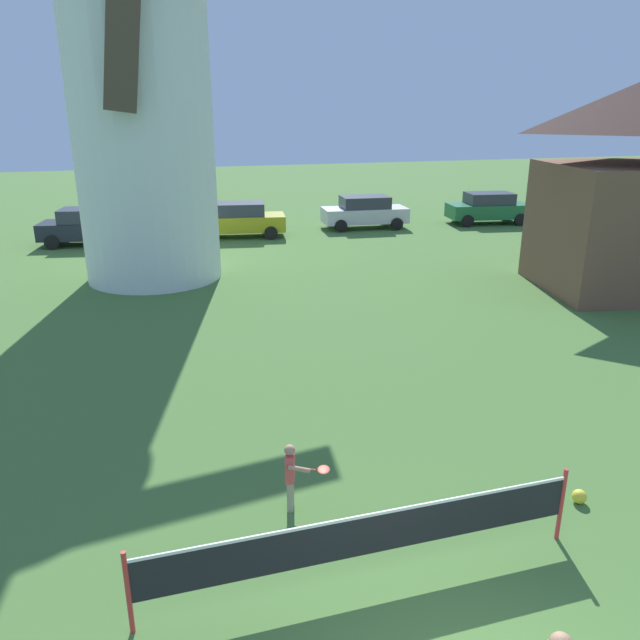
# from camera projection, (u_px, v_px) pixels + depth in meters

# --- Properties ---
(windmill) EXTENTS (10.05, 5.26, 15.52)m
(windmill) POSITION_uv_depth(u_px,v_px,m) (137.00, 57.00, 19.38)
(windmill) COLOR white
(windmill) RESTS_ON ground_plane
(tennis_net) EXTENTS (5.70, 0.06, 1.10)m
(tennis_net) POSITION_uv_depth(u_px,v_px,m) (367.00, 535.00, 7.56)
(tennis_net) COLOR red
(tennis_net) RESTS_ON ground_plane
(player_far) EXTENTS (0.65, 0.61, 1.07)m
(player_far) POSITION_uv_depth(u_px,v_px,m) (292.00, 473.00, 8.99)
(player_far) COLOR #9E937F
(player_far) RESTS_ON ground_plane
(stray_ball) EXTENTS (0.22, 0.22, 0.22)m
(stray_ball) POSITION_uv_depth(u_px,v_px,m) (579.00, 497.00, 9.28)
(stray_ball) COLOR yellow
(stray_ball) RESTS_ON ground_plane
(parked_car_black) EXTENTS (4.32, 2.47, 1.56)m
(parked_car_black) POSITION_uv_depth(u_px,v_px,m) (89.00, 226.00, 26.59)
(parked_car_black) COLOR #1E232D
(parked_car_black) RESTS_ON ground_plane
(parked_car_mustard) EXTENTS (4.46, 2.39, 1.56)m
(parked_car_mustard) POSITION_uv_depth(u_px,v_px,m) (238.00, 219.00, 28.21)
(parked_car_mustard) COLOR #999919
(parked_car_mustard) RESTS_ON ground_plane
(parked_car_silver) EXTENTS (4.23, 2.18, 1.56)m
(parked_car_silver) POSITION_uv_depth(u_px,v_px,m) (365.00, 212.00, 30.28)
(parked_car_silver) COLOR silver
(parked_car_silver) RESTS_ON ground_plane
(parked_car_green) EXTENTS (4.28, 2.38, 1.56)m
(parked_car_green) POSITION_uv_depth(u_px,v_px,m) (488.00, 208.00, 31.50)
(parked_car_green) COLOR #1E6638
(parked_car_green) RESTS_ON ground_plane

